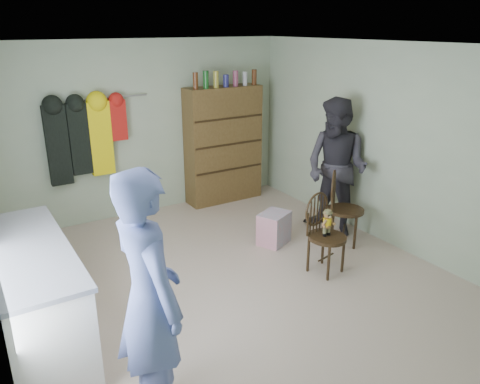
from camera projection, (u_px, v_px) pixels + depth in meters
ground_plane at (230, 282)px, 5.15m from camera, size 5.00×5.00×0.00m
room_walls at (204, 133)px, 5.04m from camera, size 5.00×5.00×5.00m
counter at (35, 297)px, 4.02m from camera, size 0.64×1.86×0.94m
chair_front at (324, 229)px, 5.23m from camera, size 0.48×0.48×0.92m
chair_far at (341, 205)px, 5.92m from camera, size 0.61×0.61×0.97m
striped_bag at (274, 228)px, 6.01m from camera, size 0.48×0.44×0.41m
person_left at (149, 300)px, 3.14m from camera, size 0.50×0.72×1.87m
person_right at (336, 168)px, 6.11m from camera, size 0.89×1.03×1.82m
dresser at (223, 144)px, 7.30m from camera, size 1.20×0.39×2.05m
coat_rack at (85, 138)px, 6.21m from camera, size 1.42×0.12×1.09m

